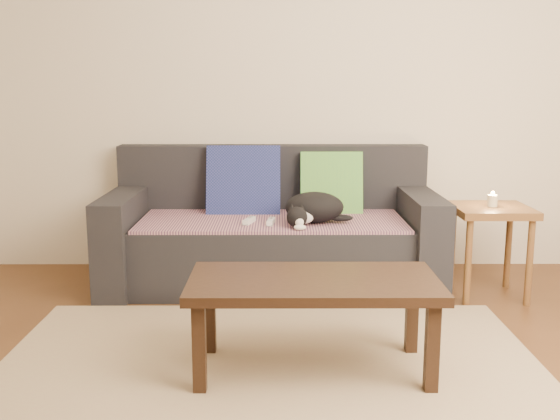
{
  "coord_description": "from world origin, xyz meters",
  "views": [
    {
      "loc": [
        0.04,
        -2.58,
        1.27
      ],
      "look_at": [
        0.05,
        1.2,
        0.55
      ],
      "focal_mm": 42.0,
      "sensor_mm": 36.0,
      "label": 1
    }
  ],
  "objects_px": {
    "side_table": "(491,222)",
    "wii_remote_a": "(249,221)",
    "sofa": "(272,236)",
    "wii_remote_b": "(271,222)",
    "coffee_table": "(313,290)",
    "cat": "(313,208)"
  },
  "relations": [
    {
      "from": "side_table",
      "to": "wii_remote_a",
      "type": "bearing_deg",
      "value": 176.71
    },
    {
      "from": "sofa",
      "to": "side_table",
      "type": "height_order",
      "value": "sofa"
    },
    {
      "from": "wii_remote_a",
      "to": "wii_remote_b",
      "type": "distance_m",
      "value": 0.14
    },
    {
      "from": "sofa",
      "to": "side_table",
      "type": "distance_m",
      "value": 1.37
    },
    {
      "from": "wii_remote_b",
      "to": "wii_remote_a",
      "type": "bearing_deg",
      "value": 85.73
    },
    {
      "from": "wii_remote_a",
      "to": "side_table",
      "type": "bearing_deg",
      "value": -76.36
    },
    {
      "from": "wii_remote_b",
      "to": "coffee_table",
      "type": "height_order",
      "value": "wii_remote_b"
    },
    {
      "from": "coffee_table",
      "to": "sofa",
      "type": "bearing_deg",
      "value": 97.95
    },
    {
      "from": "wii_remote_a",
      "to": "side_table",
      "type": "relative_size",
      "value": 0.27
    },
    {
      "from": "wii_remote_a",
      "to": "side_table",
      "type": "height_order",
      "value": "side_table"
    },
    {
      "from": "sofa",
      "to": "cat",
      "type": "height_order",
      "value": "sofa"
    },
    {
      "from": "sofa",
      "to": "wii_remote_a",
      "type": "xyz_separation_m",
      "value": [
        -0.14,
        -0.22,
        0.15
      ]
    },
    {
      "from": "sofa",
      "to": "coffee_table",
      "type": "distance_m",
      "value": 1.41
    },
    {
      "from": "wii_remote_b",
      "to": "side_table",
      "type": "distance_m",
      "value": 1.33
    },
    {
      "from": "cat",
      "to": "side_table",
      "type": "height_order",
      "value": "cat"
    },
    {
      "from": "wii_remote_a",
      "to": "side_table",
      "type": "distance_m",
      "value": 1.46
    },
    {
      "from": "side_table",
      "to": "sofa",
      "type": "bearing_deg",
      "value": 167.0
    },
    {
      "from": "sofa",
      "to": "wii_remote_b",
      "type": "xyz_separation_m",
      "value": [
        -0.01,
        -0.25,
        0.15
      ]
    },
    {
      "from": "wii_remote_b",
      "to": "side_table",
      "type": "bearing_deg",
      "value": -85.33
    },
    {
      "from": "sofa",
      "to": "cat",
      "type": "relative_size",
      "value": 4.62
    },
    {
      "from": "sofa",
      "to": "coffee_table",
      "type": "relative_size",
      "value": 1.92
    },
    {
      "from": "cat",
      "to": "wii_remote_b",
      "type": "xyz_separation_m",
      "value": [
        -0.26,
        -0.03,
        -0.08
      ]
    }
  ]
}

